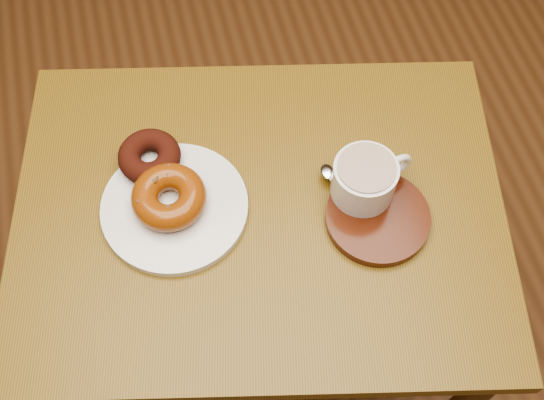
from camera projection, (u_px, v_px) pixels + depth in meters
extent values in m
plane|color=brown|center=(234.00, 340.00, 1.67)|extent=(6.00, 6.00, 0.00)
cube|color=brown|center=(260.00, 213.00, 1.06)|extent=(0.86, 0.72, 0.03)
cylinder|color=#422B13|center=(104.00, 193.00, 1.48)|extent=(0.04, 0.04, 0.68)
cylinder|color=#422B13|center=(415.00, 186.00, 1.49)|extent=(0.04, 0.04, 0.68)
cylinder|color=silver|center=(175.00, 207.00, 1.04)|extent=(0.25, 0.25, 0.01)
torus|color=#38120B|center=(149.00, 156.00, 1.05)|extent=(0.10, 0.10, 0.04)
torus|color=brown|center=(169.00, 197.00, 1.01)|extent=(0.12, 0.12, 0.04)
cube|color=#482E18|center=(191.00, 186.00, 1.00)|extent=(0.01, 0.00, 0.00)
cube|color=#482E18|center=(188.00, 179.00, 1.01)|extent=(0.01, 0.01, 0.00)
cube|color=#482E18|center=(181.00, 173.00, 1.01)|extent=(0.01, 0.01, 0.00)
cube|color=#482E18|center=(172.00, 170.00, 1.02)|extent=(0.01, 0.01, 0.00)
cube|color=#482E18|center=(163.00, 171.00, 1.02)|extent=(0.00, 0.01, 0.00)
cube|color=#482E18|center=(154.00, 174.00, 1.01)|extent=(0.01, 0.01, 0.00)
cube|color=#482E18|center=(147.00, 180.00, 1.01)|extent=(0.01, 0.01, 0.00)
cube|color=#482E18|center=(143.00, 188.00, 1.00)|extent=(0.01, 0.01, 0.00)
cube|color=#482E18|center=(143.00, 196.00, 0.99)|extent=(0.01, 0.00, 0.00)
cube|color=#482E18|center=(146.00, 204.00, 0.99)|extent=(0.01, 0.01, 0.00)
cube|color=#482E18|center=(153.00, 210.00, 0.98)|extent=(0.01, 0.01, 0.00)
cube|color=#482E18|center=(162.00, 212.00, 0.98)|extent=(0.01, 0.01, 0.00)
cube|color=#482E18|center=(171.00, 212.00, 0.98)|extent=(0.00, 0.01, 0.00)
cube|color=#482E18|center=(180.00, 208.00, 0.99)|extent=(0.01, 0.01, 0.00)
cube|color=#482E18|center=(187.00, 202.00, 0.99)|extent=(0.01, 0.01, 0.00)
cube|color=#482E18|center=(191.00, 194.00, 1.00)|extent=(0.01, 0.01, 0.00)
cylinder|color=#3B1408|center=(377.00, 218.00, 1.03)|extent=(0.20, 0.20, 0.02)
cylinder|color=silver|center=(364.00, 180.00, 1.01)|extent=(0.10, 0.10, 0.06)
cylinder|color=#56311D|center=(367.00, 168.00, 0.98)|extent=(0.09, 0.09, 0.00)
torus|color=silver|center=(398.00, 165.00, 1.02)|extent=(0.05, 0.02, 0.05)
ellipsoid|color=silver|center=(327.00, 172.00, 1.05)|extent=(0.02, 0.03, 0.01)
cube|color=silver|center=(339.00, 193.00, 1.04)|extent=(0.02, 0.07, 0.00)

